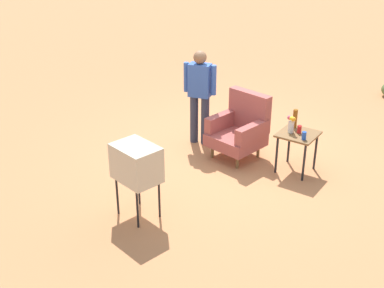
# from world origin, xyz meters

# --- Properties ---
(ground_plane) EXTENTS (60.00, 60.00, 0.00)m
(ground_plane) POSITION_xyz_m (0.00, 0.00, 0.00)
(ground_plane) COLOR #C17A4C
(armchair) EXTENTS (0.89, 0.90, 1.06)m
(armchair) POSITION_xyz_m (0.20, -0.09, 0.50)
(armchair) COLOR brown
(armchair) RESTS_ON ground
(side_table) EXTENTS (0.56, 0.56, 0.64)m
(side_table) POSITION_xyz_m (1.18, -0.06, 0.55)
(side_table) COLOR black
(side_table) RESTS_ON ground
(tv_on_stand) EXTENTS (0.68, 0.56, 1.03)m
(tv_on_stand) POSITION_xyz_m (-0.02, -2.40, 0.78)
(tv_on_stand) COLOR black
(tv_on_stand) RESTS_ON ground
(person_standing) EXTENTS (0.55, 0.30, 1.64)m
(person_standing) POSITION_xyz_m (-0.63, -0.04, 0.94)
(person_standing) COLOR #2D3347
(person_standing) RESTS_ON ground
(soda_can_blue) EXTENTS (0.07, 0.07, 0.12)m
(soda_can_blue) POSITION_xyz_m (1.34, -0.22, 0.70)
(soda_can_blue) COLOR blue
(soda_can_blue) RESTS_ON side_table
(soda_can_red) EXTENTS (0.07, 0.07, 0.12)m
(soda_can_red) POSITION_xyz_m (1.19, -0.04, 0.70)
(soda_can_red) COLOR red
(soda_can_red) RESTS_ON side_table
(bottle_tall_amber) EXTENTS (0.07, 0.07, 0.30)m
(bottle_tall_amber) POSITION_xyz_m (1.04, 0.11, 0.79)
(bottle_tall_amber) COLOR brown
(bottle_tall_amber) RESTS_ON side_table
(flower_vase) EXTENTS (0.14, 0.10, 0.27)m
(flower_vase) POSITION_xyz_m (1.07, -0.09, 0.79)
(flower_vase) COLOR silver
(flower_vase) RESTS_ON side_table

